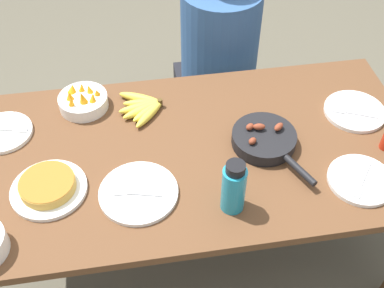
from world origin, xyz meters
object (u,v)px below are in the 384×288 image
Objects in this scene: person_figure at (218,73)px; skillet at (265,139)px; water_bottle at (234,187)px; empty_plate_far_left at (3,133)px; fruit_bowl_mango at (83,101)px; frittata_plate_center at (48,187)px; empty_plate_near_front at (139,193)px; empty_plate_far_right at (355,111)px; banana_bunch at (144,107)px; empty_plate_mid_edge at (361,180)px.

skillet is at bearing -88.62° from person_figure.
person_figure reaches higher than water_bottle.
fruit_bowl_mango is at bearing 19.62° from empty_plate_far_left.
frittata_plate_center is 0.62m from water_bottle.
empty_plate_near_front is 0.91m from empty_plate_far_right.
water_bottle is 0.17× the size of person_figure.
banana_bunch is at bearing -146.00° from skillet.
frittata_plate_center reaches higher than empty_plate_near_front.
empty_plate_near_front is at bearing -96.19° from skillet.
skillet reaches higher than empty_plate_far_left.
skillet is 0.36m from empty_plate_mid_edge.
empty_plate_mid_edge is at bearing -34.33° from banana_bunch.
frittata_plate_center is 0.35m from empty_plate_far_left.
frittata_plate_center reaches higher than empty_plate_far_right.
water_bottle is (-0.18, -0.25, 0.07)m from skillet.
empty_plate_far_left is 0.92× the size of empty_plate_far_right.
empty_plate_far_right is (1.17, 0.21, -0.01)m from frittata_plate_center.
frittata_plate_center is (-0.77, -0.10, -0.01)m from skillet.
frittata_plate_center is 1.06m from empty_plate_mid_edge.
empty_plate_far_left is 0.91m from water_bottle.
person_figure is at bearing 47.54° from frittata_plate_center.
fruit_bowl_mango reaches higher than banana_bunch.
skillet is at bearing -25.76° from fruit_bowl_mango.
empty_plate_mid_edge is 1.18× the size of fruit_bowl_mango.
empty_plate_near_front is 1.02m from person_figure.
skillet is 1.53× the size of empty_plate_far_right.
empty_plate_mid_edge is 1.11× the size of water_bottle.
empty_plate_mid_edge is at bearing 27.31° from skillet.
water_bottle is (-0.57, -0.37, 0.09)m from empty_plate_far_right.
skillet is 0.41m from empty_plate_far_right.
person_figure reaches higher than banana_bunch.
empty_plate_far_left is at bearing 160.82° from empty_plate_mid_edge.
empty_plate_far_left is 1.35m from empty_plate_far_right.
empty_plate_near_front is at bearing -117.32° from person_figure.
empty_plate_near_front is 1.23× the size of empty_plate_far_left.
empty_plate_near_front is 0.60m from empty_plate_far_left.
skillet is 1.36× the size of empty_plate_near_front.
empty_plate_far_left is 1.10m from person_figure.
empty_plate_far_right and empty_plate_mid_edge have the same top height.
empty_plate_far_left is 1.07× the size of water_bottle.
empty_plate_far_left is (-0.95, 0.21, -0.02)m from skillet.
person_figure is at bearing 107.50° from empty_plate_mid_edge.
water_bottle is (0.78, -0.46, 0.09)m from empty_plate_far_left.
banana_bunch is 1.02× the size of empty_plate_mid_edge.
empty_plate_near_front and empty_plate_far_right have the same top height.
skillet is at bearing 18.30° from empty_plate_near_front.
empty_plate_near_front and empty_plate_mid_edge have the same top height.
banana_bunch is at bearing 169.95° from empty_plate_far_right.
empty_plate_far_right is at bearing 71.13° from empty_plate_mid_edge.
person_figure reaches higher than empty_plate_far_right.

